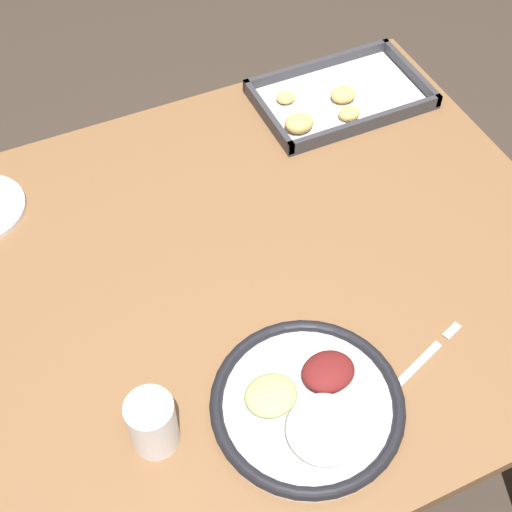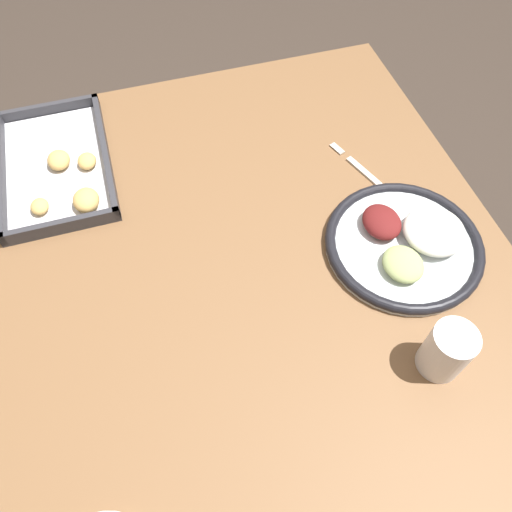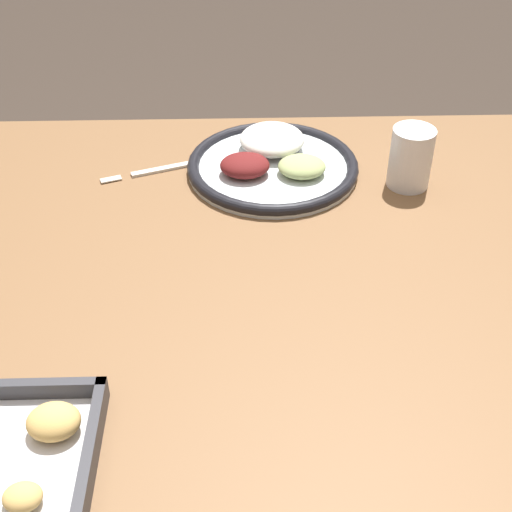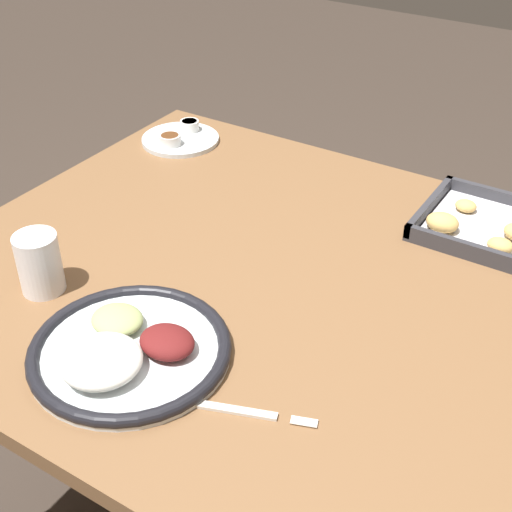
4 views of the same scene
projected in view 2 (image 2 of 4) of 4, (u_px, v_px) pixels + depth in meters
ground_plane at (254, 387)px, 1.52m from camera, size 8.00×8.00×0.00m
dining_table at (253, 286)px, 1.00m from camera, size 1.09×0.94×0.72m
dinner_plate at (407, 242)px, 0.91m from camera, size 0.29×0.29×0.05m
fork at (368, 175)px, 1.02m from camera, size 0.20×0.08×0.00m
baking_tray at (59, 168)px, 1.02m from camera, size 0.35×0.22×0.04m
drinking_cup at (447, 351)px, 0.76m from camera, size 0.07×0.07×0.10m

